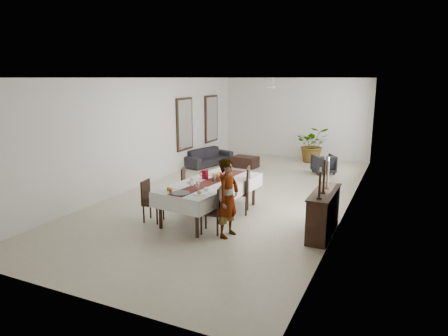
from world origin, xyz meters
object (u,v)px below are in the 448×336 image
red_pitcher (205,174)px  sideboard_body (323,214)px  dining_table_top (211,183)px  woman (228,198)px  sofa (208,157)px

red_pitcher → sideboard_body: (2.88, -0.26, -0.49)m
dining_table_top → red_pitcher: bearing=149.0°
sideboard_body → red_pitcher: bearing=174.9°
woman → sofa: 6.97m
dining_table_top → sideboard_body: size_ratio=1.74×
red_pitcher → dining_table_top: bearing=-37.7°
dining_table_top → woman: size_ratio=1.62×
red_pitcher → sofa: red_pitcher is taller
red_pitcher → sideboard_body: red_pitcher is taller
red_pitcher → sideboard_body: size_ratio=0.15×
dining_table_top → sofa: bearing=124.4°
sideboard_body → sofa: size_ratio=0.73×
dining_table_top → red_pitcher: (-0.25, 0.20, 0.15)m
woman → sofa: bearing=39.4°
dining_table_top → sideboard_body: sideboard_body is taller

